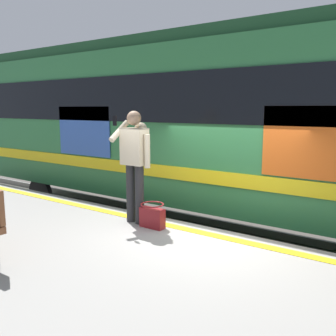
{
  "coord_description": "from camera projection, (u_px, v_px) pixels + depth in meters",
  "views": [
    {
      "loc": [
        -2.63,
        4.77,
        2.82
      ],
      "look_at": [
        0.51,
        0.3,
        1.92
      ],
      "focal_mm": 39.3,
      "sensor_mm": 36.0,
      "label": 1
    }
  ],
  "objects": [
    {
      "name": "train_carriage",
      "position": [
        213.0,
        120.0,
        7.74
      ],
      "size": [
        13.88,
        2.79,
        4.06
      ],
      "color": "#2D723F",
      "rests_on": "ground"
    },
    {
      "name": "track_rail_near",
      "position": [
        243.0,
        254.0,
        6.95
      ],
      "size": [
        21.38,
        0.08,
        0.16
      ],
      "primitive_type": "cube",
      "color": "slate",
      "rests_on": "ground"
    },
    {
      "name": "track_rail_far",
      "position": [
        270.0,
        233.0,
        8.11
      ],
      "size": [
        21.38,
        0.08,
        0.16
      ],
      "primitive_type": "cube",
      "color": "slate",
      "rests_on": "ground"
    },
    {
      "name": "handbag",
      "position": [
        152.0,
        216.0,
        5.55
      ],
      "size": [
        0.39,
        0.35,
        0.37
      ],
      "color": "maroon",
      "rests_on": "platform"
    },
    {
      "name": "safety_line",
      "position": [
        197.0,
        231.0,
        5.39
      ],
      "size": [
        16.12,
        0.16,
        0.01
      ],
      "primitive_type": "cube",
      "color": "yellow",
      "rests_on": "platform"
    },
    {
      "name": "passenger",
      "position": [
        135.0,
        157.0,
        5.68
      ],
      "size": [
        0.57,
        0.55,
        1.75
      ],
      "color": "#262628",
      "rests_on": "platform"
    },
    {
      "name": "ground_plane",
      "position": [
        205.0,
        288.0,
        5.8
      ],
      "size": [
        24.67,
        24.67,
        0.0
      ],
      "primitive_type": "plane",
      "color": "#4C4742"
    }
  ]
}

